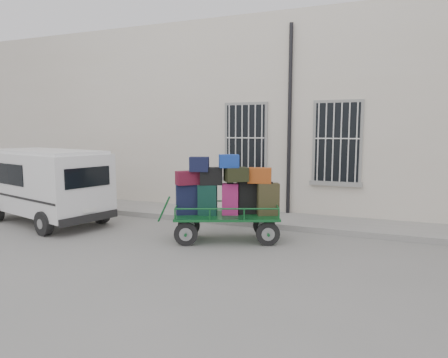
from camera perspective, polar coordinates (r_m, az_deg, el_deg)
ground at (r=9.65m, az=-0.34°, el=-8.58°), size 80.00×80.00×0.00m
building at (r=14.55m, az=7.84°, el=8.51°), size 24.00×5.15×6.00m
sidewalk at (r=11.64m, az=3.71°, el=-5.51°), size 24.00×1.70×0.15m
luggage_cart at (r=9.30m, az=0.17°, el=-2.62°), size 2.82×1.90×2.03m
van at (r=12.23m, az=-24.04°, el=-0.28°), size 4.35×2.74×2.05m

